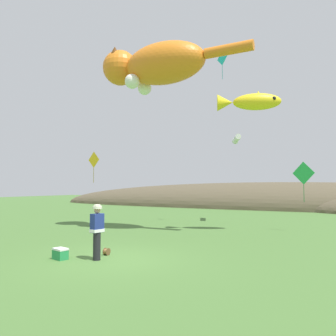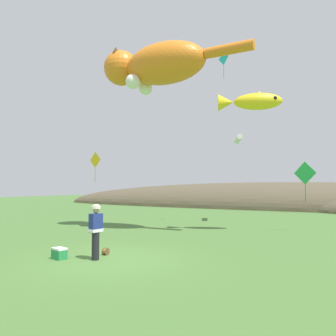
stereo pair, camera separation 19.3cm
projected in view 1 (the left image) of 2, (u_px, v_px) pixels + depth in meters
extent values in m
plane|color=#477033|center=(110.00, 260.00, 10.53)|extent=(120.00, 120.00, 0.00)
ellipsoid|color=brown|center=(273.00, 208.00, 36.19)|extent=(59.65, 10.45, 5.68)
cylinder|color=black|center=(97.00, 246.00, 10.50)|extent=(0.24, 0.24, 0.88)
cube|color=navy|center=(97.00, 223.00, 10.54)|extent=(0.30, 0.43, 0.60)
cube|color=white|center=(97.00, 231.00, 10.53)|extent=(0.33, 0.46, 0.10)
sphere|color=tan|center=(97.00, 210.00, 10.56)|extent=(0.20, 0.20, 0.20)
cylinder|color=beige|center=(97.00, 207.00, 10.57)|extent=(0.30, 0.30, 0.09)
cylinder|color=beige|center=(97.00, 206.00, 10.57)|extent=(0.20, 0.20, 0.07)
cylinder|color=olive|center=(107.00, 252.00, 11.23)|extent=(0.14, 0.18, 0.18)
cylinder|color=brown|center=(105.00, 251.00, 11.26)|extent=(0.02, 0.25, 0.25)
cylinder|color=brown|center=(108.00, 252.00, 11.20)|extent=(0.02, 0.25, 0.25)
cube|color=#268C4C|center=(60.00, 255.00, 10.59)|extent=(0.54, 0.42, 0.30)
cube|color=white|center=(60.00, 249.00, 10.60)|extent=(0.55, 0.43, 0.06)
ellipsoid|color=orange|center=(164.00, 64.00, 17.44)|extent=(4.66, 2.53, 2.19)
ellipsoid|color=white|center=(161.00, 71.00, 17.51)|extent=(3.02, 1.41, 1.20)
sphere|color=orange|center=(120.00, 68.00, 18.70)|extent=(1.97, 1.97, 1.97)
cone|color=#522A0A|center=(115.00, 52.00, 18.26)|extent=(0.72, 0.72, 0.66)
cone|color=#522A0A|center=(126.00, 59.00, 19.23)|extent=(0.72, 0.72, 0.66)
sphere|color=white|center=(132.00, 81.00, 17.50)|extent=(0.79, 0.79, 0.79)
sphere|color=white|center=(145.00, 88.00, 18.69)|extent=(0.79, 0.79, 0.79)
cylinder|color=orange|center=(229.00, 49.00, 15.91)|extent=(2.42, 0.59, 0.52)
ellipsoid|color=yellow|center=(257.00, 102.00, 16.88)|extent=(2.62, 1.75, 0.87)
cone|color=yellow|center=(225.00, 103.00, 17.06)|extent=(1.05, 1.09, 0.87)
cone|color=yellow|center=(258.00, 95.00, 16.89)|extent=(0.52, 0.52, 0.40)
sphere|color=black|center=(274.00, 98.00, 16.49)|extent=(0.20, 0.20, 0.20)
cylinder|color=white|center=(237.00, 139.00, 21.96)|extent=(1.10, 2.10, 0.36)
torus|color=white|center=(235.00, 141.00, 23.01)|extent=(0.43, 0.22, 0.44)
cube|color=#19BFBF|center=(222.00, 58.00, 20.84)|extent=(0.83, 0.50, 0.96)
cylinder|color=black|center=(222.00, 58.00, 20.85)|extent=(0.56, 0.34, 0.02)
cube|color=#118585|center=(222.00, 72.00, 20.79)|extent=(0.03, 0.02, 0.90)
cube|color=green|center=(303.00, 173.00, 17.10)|extent=(1.13, 0.44, 1.20)
cylinder|color=black|center=(303.00, 173.00, 17.11)|extent=(0.76, 0.30, 0.02)
cube|color=#1A7C35|center=(304.00, 193.00, 17.04)|extent=(0.03, 0.02, 0.90)
cube|color=yellow|center=(94.00, 160.00, 19.81)|extent=(0.97, 0.18, 0.98)
cylinder|color=black|center=(94.00, 160.00, 19.82)|extent=(0.65, 0.13, 0.02)
cube|color=#A98511|center=(94.00, 175.00, 19.76)|extent=(0.03, 0.01, 0.90)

